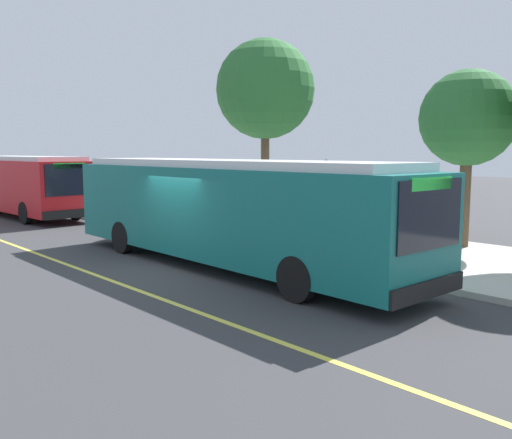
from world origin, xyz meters
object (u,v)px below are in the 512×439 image
object	(u,v)px
route_sign_post	(325,195)
pedestrian_commuter	(275,211)
transit_bus_second	(23,183)
waiting_bench	(318,225)
transit_bus_main	(226,209)

from	to	relation	value
route_sign_post	pedestrian_commuter	distance (m)	3.93
transit_bus_second	route_sign_post	bearing A→B (deg)	7.11
transit_bus_second	pedestrian_commuter	distance (m)	14.61
route_sign_post	pedestrian_commuter	size ratio (longest dim) A/B	1.66
waiting_bench	pedestrian_commuter	world-z (taller)	pedestrian_commuter
transit_bus_main	route_sign_post	xyz separation A→B (m)	(1.52, 2.36, 0.34)
route_sign_post	pedestrian_commuter	xyz separation A→B (m)	(-3.55, 1.45, -0.84)
waiting_bench	route_sign_post	xyz separation A→B (m)	(2.52, -2.58, 1.32)
route_sign_post	pedestrian_commuter	world-z (taller)	route_sign_post
transit_bus_main	transit_bus_second	size ratio (longest dim) A/B	1.18
transit_bus_second	waiting_bench	bearing A→B (deg)	17.51
waiting_bench	transit_bus_main	bearing A→B (deg)	-78.64
waiting_bench	route_sign_post	distance (m)	3.84
pedestrian_commuter	transit_bus_second	bearing A→B (deg)	-165.51
transit_bus_second	pedestrian_commuter	bearing A→B (deg)	14.49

